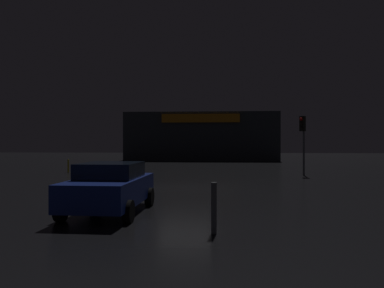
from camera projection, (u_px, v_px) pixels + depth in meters
name	position (u px, v px, depth m)	size (l,w,h in m)	color
ground_plane	(185.00, 188.00, 17.69)	(120.00, 120.00, 0.00)	black
store_building	(202.00, 137.00, 47.91)	(18.07, 9.30, 5.68)	#33383D
traffic_signal_main	(303.00, 132.00, 24.43)	(0.42, 0.42, 3.81)	#595B60
car_near	(110.00, 187.00, 11.41)	(2.12, 4.12, 1.51)	navy
bollard_kerb_a	(68.00, 166.00, 26.67)	(0.10, 0.10, 0.93)	gold
bollard_kerb_b	(214.00, 208.00, 8.80)	(0.13, 0.13, 1.19)	#595B60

